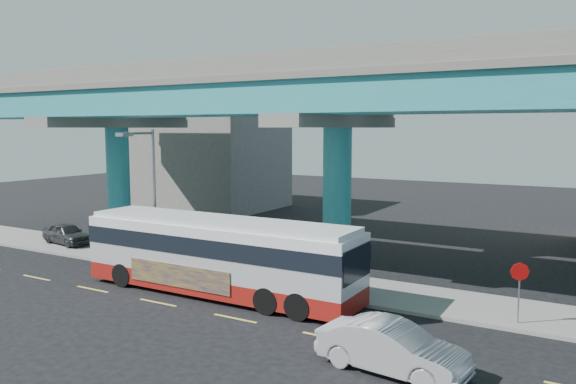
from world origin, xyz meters
The scene contains 10 objects.
ground centered at (0.00, 0.00, 0.00)m, with size 120.00×120.00×0.00m, color black.
sidewalk centered at (0.00, 5.50, 0.07)m, with size 70.00×4.00×0.15m, color gray.
lane_markings centered at (0.00, -0.30, 0.01)m, with size 58.00×0.12×0.01m.
viaduct centered at (0.00, 9.11, 9.14)m, with size 52.00×12.40×11.70m.
building_concrete centered at (-20.00, 24.00, 4.50)m, with size 12.00×10.00×9.00m, color gray.
transit_bus centered at (-2.49, 1.99, 1.87)m, with size 13.30×2.89×3.41m.
sedan centered at (6.90, -1.87, 0.76)m, with size 4.77×2.12×1.52m, color #AEADB2.
parked_car centered at (-16.96, 5.51, 0.80)m, with size 4.02×2.10×1.30m, color #2F3034.
street_lamp centered at (-8.10, 3.46, 4.84)m, with size 0.50×2.36×7.16m.
stop_sign centered at (9.66, 4.18, 1.79)m, with size 0.64×0.31×2.31m.
Camera 1 is at (12.30, -17.59, 7.36)m, focal length 35.00 mm.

